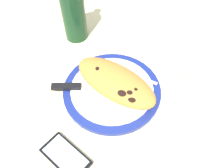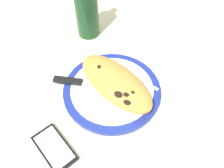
% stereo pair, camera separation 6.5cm
% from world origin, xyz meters
% --- Properties ---
extents(ground_plane, '(1.50, 1.50, 0.03)m').
position_xyz_m(ground_plane, '(0.00, 0.00, -0.01)').
color(ground_plane, beige).
extents(plate, '(0.29, 0.29, 0.02)m').
position_xyz_m(plate, '(0.00, 0.00, 0.01)').
color(plate, navy).
rests_on(plate, ground_plane).
extents(calzone, '(0.27, 0.13, 0.06)m').
position_xyz_m(calzone, '(-0.01, -0.01, 0.05)').
color(calzone, orange).
rests_on(calzone, plate).
extents(fork, '(0.17, 0.04, 0.00)m').
position_xyz_m(fork, '(-0.00, -0.08, 0.02)').
color(fork, silver).
rests_on(fork, plate).
extents(knife, '(0.19, 0.14, 0.01)m').
position_xyz_m(knife, '(0.08, 0.06, 0.02)').
color(knife, silver).
rests_on(knife, plate).
extents(smartphone, '(0.13, 0.08, 0.01)m').
position_xyz_m(smartphone, '(-0.02, 0.23, 0.01)').
color(smartphone, black).
rests_on(smartphone, ground_plane).
extents(water_glass, '(0.07, 0.07, 0.10)m').
position_xyz_m(water_glass, '(-0.19, -0.14, 0.04)').
color(water_glass, silver).
rests_on(water_glass, ground_plane).
extents(wine_bottle, '(0.08, 0.08, 0.27)m').
position_xyz_m(wine_bottle, '(0.25, -0.13, 0.11)').
color(wine_bottle, '#14381E').
rests_on(wine_bottle, ground_plane).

